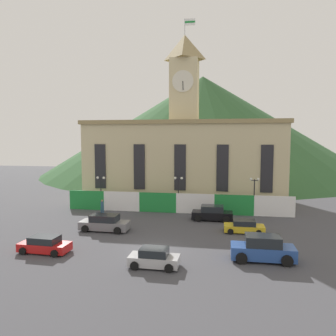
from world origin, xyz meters
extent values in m
plane|color=#424247|center=(0.00, 0.00, 0.00)|extent=(160.00, 160.00, 0.00)
cube|color=beige|center=(0.00, 23.71, 6.03)|extent=(30.21, 9.95, 12.07)
cube|color=#998456|center=(0.00, 23.71, 12.37)|extent=(30.81, 10.55, 0.60)
cube|color=beige|center=(0.00, 23.71, 17.36)|extent=(4.23, 4.23, 9.39)
pyramid|color=#998456|center=(0.00, 23.71, 23.95)|extent=(4.65, 4.65, 3.81)
cylinder|color=silver|center=(0.00, 21.53, 18.48)|extent=(3.21, 0.12, 3.21)
cube|color=black|center=(0.03, 21.46, 17.83)|extent=(0.16, 0.06, 1.32)
cylinder|color=#B2B2B7|center=(0.00, 23.71, 27.06)|extent=(0.10, 0.10, 2.40)
cube|color=white|center=(0.80, 23.71, 27.71)|extent=(1.60, 0.06, 1.00)
cube|color=#1E8438|center=(0.80, 23.67, 27.71)|extent=(1.60, 0.04, 0.28)
cube|color=#232328|center=(-12.08, 18.66, 5.79)|extent=(1.66, 0.16, 6.64)
cube|color=#232328|center=(-6.04, 18.66, 5.79)|extent=(1.66, 0.16, 6.64)
cube|color=#232328|center=(0.00, 18.66, 5.79)|extent=(1.66, 0.16, 6.64)
cube|color=#232328|center=(6.04, 18.66, 5.79)|extent=(1.66, 0.16, 6.64)
cube|color=#232328|center=(12.08, 18.66, 5.79)|extent=(1.66, 0.16, 6.64)
cube|color=#1E8438|center=(-12.66, 14.82, 1.33)|extent=(5.07, 0.12, 2.67)
cube|color=white|center=(-7.60, 14.82, 1.33)|extent=(5.07, 0.12, 2.67)
cube|color=#1E8438|center=(-2.53, 14.82, 1.33)|extent=(5.07, 0.12, 2.67)
cube|color=white|center=(2.53, 14.82, 1.33)|extent=(5.07, 0.12, 2.67)
cube|color=#1E8438|center=(7.60, 14.82, 1.33)|extent=(5.07, 0.12, 2.67)
cube|color=white|center=(12.66, 14.82, 1.33)|extent=(5.07, 0.12, 2.67)
cone|color=#2D562D|center=(0.00, 68.65, 13.88)|extent=(90.29, 90.29, 27.77)
cylinder|color=black|center=(-10.85, 15.57, 2.20)|extent=(0.14, 0.14, 4.41)
cube|color=black|center=(-10.85, 15.57, 4.26)|extent=(0.90, 0.08, 0.08)
sphere|color=white|center=(-11.30, 15.57, 4.44)|extent=(0.36, 0.36, 0.36)
sphere|color=white|center=(-10.40, 15.57, 4.44)|extent=(0.36, 0.36, 0.36)
cylinder|color=black|center=(0.19, 15.57, 2.29)|extent=(0.14, 0.14, 4.58)
cube|color=black|center=(0.19, 15.57, 4.43)|extent=(0.90, 0.08, 0.08)
sphere|color=white|center=(-0.26, 15.57, 4.61)|extent=(0.36, 0.36, 0.36)
sphere|color=white|center=(0.64, 15.57, 4.61)|extent=(0.36, 0.36, 0.36)
cylinder|color=black|center=(10.18, 15.57, 2.33)|extent=(0.14, 0.14, 4.66)
cube|color=black|center=(10.18, 15.57, 4.51)|extent=(0.90, 0.08, 0.08)
sphere|color=white|center=(9.73, 15.57, 4.69)|extent=(0.36, 0.36, 0.36)
sphere|color=white|center=(10.63, 15.57, 4.69)|extent=(0.36, 0.36, 0.36)
cube|color=#284C99|center=(9.42, -1.01, 0.73)|extent=(5.11, 2.03, 1.04)
cube|color=#1E2328|center=(9.42, -1.01, 1.67)|extent=(2.82, 1.86, 0.85)
cylinder|color=black|center=(7.69, -2.02, 0.46)|extent=(0.93, 0.37, 0.92)
cylinder|color=black|center=(7.68, -0.02, 0.46)|extent=(0.93, 0.37, 0.92)
cylinder|color=black|center=(11.16, -2.00, 0.46)|extent=(0.93, 0.37, 0.92)
cylinder|color=black|center=(11.14, 0.00, 0.46)|extent=(0.93, 0.37, 0.92)
cube|color=yellow|center=(8.42, 6.96, 0.47)|extent=(4.21, 1.83, 0.67)
cube|color=#1E2328|center=(8.42, 6.96, 1.08)|extent=(2.32, 1.67, 0.55)
cylinder|color=black|center=(9.84, 7.87, 0.30)|extent=(0.60, 0.33, 0.59)
cylinder|color=black|center=(9.85, 6.07, 0.30)|extent=(0.60, 0.33, 0.59)
cylinder|color=black|center=(6.99, 7.85, 0.30)|extent=(0.60, 0.33, 0.59)
cylinder|color=black|center=(7.00, 6.05, 0.30)|extent=(0.60, 0.33, 0.59)
cube|color=slate|center=(-6.43, 5.17, 0.61)|extent=(5.33, 2.08, 0.87)
cube|color=#1E2328|center=(-6.43, 5.17, 1.40)|extent=(2.94, 1.88, 0.71)
cylinder|color=black|center=(-8.24, 4.20, 0.39)|extent=(0.78, 0.37, 0.77)
cylinder|color=black|center=(-8.21, 6.20, 0.39)|extent=(0.78, 0.37, 0.77)
cylinder|color=black|center=(-4.64, 4.15, 0.39)|extent=(0.78, 0.37, 0.77)
cylinder|color=black|center=(-4.61, 6.15, 0.39)|extent=(0.78, 0.37, 0.77)
cube|color=#B7B7BC|center=(0.95, -3.76, 0.52)|extent=(3.92, 1.75, 0.74)
cube|color=#1E2328|center=(0.95, -3.76, 1.20)|extent=(2.16, 1.59, 0.61)
cylinder|color=black|center=(2.29, -2.93, 0.33)|extent=(0.66, 0.31, 0.66)
cylinder|color=black|center=(2.26, -4.63, 0.33)|extent=(0.66, 0.31, 0.66)
cylinder|color=black|center=(-0.37, -2.90, 0.33)|extent=(0.66, 0.31, 0.66)
cylinder|color=black|center=(-0.39, -4.60, 0.33)|extent=(0.66, 0.31, 0.66)
cube|color=red|center=(-9.20, -2.18, 0.50)|extent=(4.47, 1.97, 0.72)
cube|color=#1E2328|center=(-9.20, -2.18, 1.16)|extent=(2.48, 1.75, 0.59)
cylinder|color=black|center=(-10.73, -3.02, 0.32)|extent=(0.65, 0.35, 0.64)
cylinder|color=black|center=(-10.66, -1.22, 0.32)|extent=(0.65, 0.35, 0.64)
cylinder|color=black|center=(-7.74, -3.13, 0.32)|extent=(0.65, 0.35, 0.64)
cylinder|color=black|center=(-7.67, -1.33, 0.32)|extent=(0.65, 0.35, 0.64)
cube|color=black|center=(4.91, 11.69, 0.62)|extent=(4.91, 2.03, 0.89)
cube|color=#1E2328|center=(4.91, 11.69, 1.44)|extent=(2.71, 1.86, 0.73)
cylinder|color=black|center=(6.57, 12.70, 0.40)|extent=(0.79, 0.36, 0.79)
cylinder|color=black|center=(6.58, 10.70, 0.40)|extent=(0.79, 0.36, 0.79)
cylinder|color=black|center=(3.23, 12.68, 0.40)|extent=(0.79, 0.36, 0.79)
cylinder|color=black|center=(3.25, 10.68, 0.40)|extent=(0.79, 0.36, 0.79)
cylinder|color=#33567A|center=(-9.72, 13.37, 0.41)|extent=(0.19, 0.19, 0.83)
cylinder|color=#33567A|center=(-9.95, 13.29, 0.41)|extent=(0.19, 0.19, 0.83)
cylinder|color=#33567A|center=(-9.84, 13.33, 1.16)|extent=(0.48, 0.48, 0.66)
sphere|color=#936B4C|center=(-9.84, 13.33, 1.62)|extent=(0.28, 0.28, 0.28)
camera|label=1|loc=(6.14, -27.90, 9.96)|focal=35.00mm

